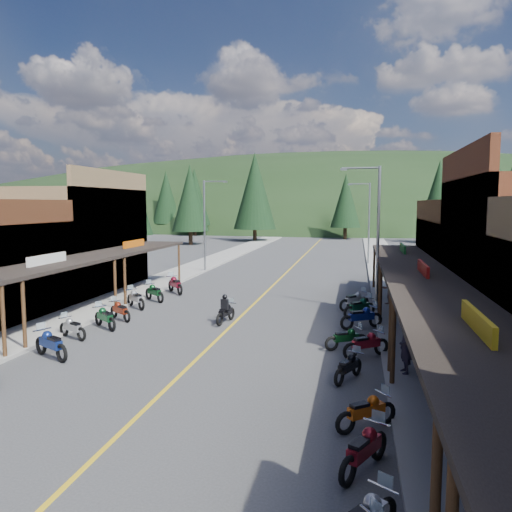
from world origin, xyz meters
The scene contains 38 objects.
ground centered at (0.00, 0.00, 0.00)m, with size 220.00×220.00×0.00m, color #38383A.
centerline centered at (0.00, 20.00, 0.01)m, with size 0.15×90.00×0.01m, color gold.
sidewalk_west centered at (-8.70, 20.00, 0.07)m, with size 3.40×94.00×0.15m, color gray.
sidewalk_east centered at (8.70, 20.00, 0.07)m, with size 3.40×94.00×0.15m, color gray.
shop_west_3 centered at (-13.78, 11.30, 3.52)m, with size 10.90×10.20×8.20m.
shop_east_3 centered at (13.75, 11.30, 2.53)m, with size 10.90×10.20×6.20m.
streetlight_1 centered at (-6.95, 22.00, 4.46)m, with size 2.16×0.18×8.00m.
streetlight_2 centered at (6.95, 8.00, 4.46)m, with size 2.16×0.18×8.00m.
streetlight_3 centered at (6.95, 30.00, 4.46)m, with size 2.16×0.18×8.00m.
ridge_hill centered at (0.00, 135.00, 0.00)m, with size 310.00×140.00×60.00m, color black.
pine_0 centered at (-40.00, 62.00, 6.48)m, with size 5.04×5.04×11.00m.
pine_1 centered at (-24.00, 70.00, 7.24)m, with size 5.88×5.88×12.50m.
pine_2 centered at (-10.00, 58.00, 7.99)m, with size 6.72×6.72×14.00m.
pine_3 centered at (4.00, 66.00, 6.48)m, with size 5.04×5.04×11.00m.
pine_4 centered at (18.00, 60.00, 7.24)m, with size 5.88×5.88×12.50m.
pine_7 centered at (-32.00, 76.00, 7.24)m, with size 5.88×5.88×12.50m.
pine_8 centered at (-22.00, 40.00, 5.98)m, with size 4.48×4.48×10.00m.
pine_9 centered at (24.00, 45.00, 6.38)m, with size 4.93×4.93×10.80m.
pine_10 centered at (-18.00, 50.00, 6.78)m, with size 5.38×5.38×11.60m.
pine_11 centered at (20.00, 38.00, 7.19)m, with size 5.82×5.82×12.40m.
bike_west_6 centered at (-5.56, -2.89, 0.64)m, with size 0.75×2.24×1.28m, color navy, non-canonical shape.
bike_west_7 centered at (-6.34, -0.13, 0.55)m, with size 0.64×1.91×1.09m, color gray, non-canonical shape.
bike_west_8 centered at (-5.82, 1.82, 0.60)m, with size 0.70×2.11×1.21m, color #0C3F1D, non-canonical shape.
bike_west_9 centered at (-5.90, 3.56, 0.57)m, with size 0.66×1.99×1.14m, color maroon, non-canonical shape.
bike_west_10 centered at (-6.42, 6.51, 0.61)m, with size 0.72×2.15×1.23m, color gray, non-canonical shape.
bike_west_11 centered at (-6.17, 8.63, 0.62)m, with size 0.72×2.16×1.24m, color #0C3C19, non-canonical shape.
bike_west_12 centered at (-5.88, 11.47, 0.67)m, with size 0.78×2.34×1.34m, color maroon, non-canonical shape.
bike_east_4 centered at (6.23, -8.91, 0.59)m, with size 0.69×2.06×1.17m, color maroon, non-canonical shape.
bike_east_5 centered at (6.32, -6.72, 0.55)m, with size 0.64×1.91×1.09m, color #C6510E, non-canonical shape.
bike_east_6 centered at (5.78, -3.09, 0.53)m, with size 0.62×1.85×1.06m, color black, non-canonical shape.
bike_east_7 centered at (6.42, -0.31, 0.59)m, with size 0.69×2.06×1.18m, color maroon, non-canonical shape.
bike_east_8 centered at (5.64, 0.59, 0.53)m, with size 0.62×1.85×1.06m, color #0B3815, non-canonical shape.
bike_east_9 centered at (6.27, 4.23, 0.63)m, with size 0.74×2.22×1.27m, color navy, non-canonical shape.
bike_east_10 centered at (6.20, 6.66, 0.61)m, with size 0.72×2.15×1.23m, color #0B3924, non-canonical shape.
bike_east_11 centered at (5.91, 8.50, 0.61)m, with size 0.71×2.13×1.22m, color gray, non-canonical shape.
rider_on_bike centered at (-0.42, 4.06, 0.61)m, with size 0.99×2.07×1.52m.
pedestrian_east_a centered at (7.71, -2.30, 1.09)m, with size 0.68×0.45×1.87m, color #272030.
pedestrian_east_b centered at (7.90, 10.00, 1.05)m, with size 0.88×0.51×1.81m, color brown.
Camera 1 is at (5.98, -19.76, 5.99)m, focal length 35.00 mm.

